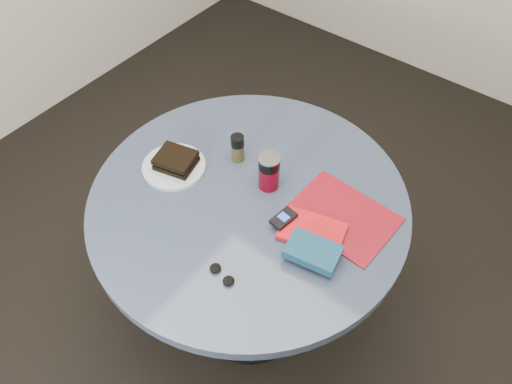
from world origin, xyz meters
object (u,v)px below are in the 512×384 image
Objects in this scene: soda_can at (269,172)px; headphones at (222,274)px; plate at (174,167)px; novel at (313,252)px; pepper_grinder at (238,148)px; magazine at (342,216)px; table at (249,229)px; red_book at (312,231)px; mp3_player at (283,218)px; sandwich at (176,160)px.

headphones is at bearing -74.32° from soda_can.
plate is 0.55m from novel.
pepper_grinder reaches higher than magazine.
pepper_grinder is 0.40m from magazine.
table is 0.34m from magazine.
novel is at bearing -29.00° from soda_can.
red_book reaches higher than magazine.
mp3_player is 0.92× the size of headphones.
plate is 1.64× the size of soda_can.
pepper_grinder reaches higher than mp3_player.
table is 4.85× the size of plate.
red_book is (0.36, -0.10, -0.04)m from pepper_grinder.
pepper_grinder is 0.45m from headphones.
red_book is 1.24× the size of novel.
soda_can reaches higher than novel.
sandwich is 0.31m from soda_can.
sandwich is 0.50m from red_book.
soda_can reaches higher than mp3_player.
soda_can reaches higher than table.
sandwich is 0.96× the size of novel.
pepper_grinder is 0.30m from mp3_player.
magazine is 0.18m from novel.
plate is 0.42m from mp3_player.
table is 0.27m from pepper_grinder.
soda_can is at bearing 76.94° from table.
sandwich is at bearing 170.82° from red_book.
novel is (0.01, -0.18, 0.03)m from magazine.
pepper_grinder is (-0.15, 0.03, -0.01)m from soda_can.
pepper_grinder reaches higher than plate.
mp3_player is (0.41, 0.03, -0.01)m from sandwich.
magazine is 0.18m from mp3_player.
mp3_player reaches higher than plate.
novel is 1.76× the size of mp3_player.
plate is at bearing -129.74° from sandwich.
soda_can is 0.68× the size of red_book.
pepper_grinder reaches higher than novel.
soda_can is 1.50× the size of mp3_player.
pepper_grinder is 1.10× the size of headphones.
table is at bearing 9.02° from sandwich.
headphones is at bearing -56.70° from pepper_grinder.
table is at bearing -154.04° from magazine.
sandwich is at bearing -131.17° from pepper_grinder.
red_book is at bearing -19.14° from soda_can.
mp3_player is (-0.13, 0.05, -0.01)m from novel.
mp3_player is at bearing 4.68° from plate.
sandwich is at bearing 149.73° from headphones.
red_book is at bearing 5.53° from sandwich.
red_book is at bearing 113.37° from novel.
pepper_grinder is at bearing 168.38° from soda_can.
pepper_grinder is at bearing -176.52° from magazine.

